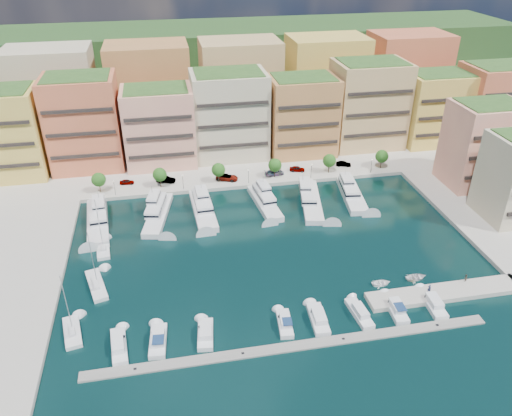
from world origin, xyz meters
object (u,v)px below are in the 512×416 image
object	(u,v)px
yacht_1	(158,212)
car_1	(166,180)
tender_0	(381,283)
sailboat_0	(72,333)
cruiser_7	(395,309)
cruiser_2	(206,334)
tender_1	(413,281)
yacht_0	(98,218)
tree_1	(160,175)
tree_3	(275,165)
cruiser_1	(158,341)
car_5	(343,164)
tree_0	(99,180)
lamppost_4	(372,164)
yacht_3	(264,200)
lamppost_2	(248,174)
sailboat_2	(103,249)
sailboat_1	(96,286)
person_1	(465,278)
tree_5	(382,156)
yacht_2	(203,207)
cruiser_4	(285,324)
lamppost_0	(114,185)
yacht_4	(310,199)
car_2	(227,177)
lamppost_3	(311,169)
yacht_5	(351,192)
cruiser_0	(119,346)
tree_2	(218,170)
cruiser_8	(433,303)
car_4	(297,169)
cruiser_5	(318,319)
person_0	(429,289)
tender_2	(416,277)
lamppost_1	(183,180)
tree_4	(329,161)
cruiser_6	(360,313)
car_3	(274,173)

from	to	relation	value
yacht_1	car_1	size ratio (longest dim) A/B	3.98
tender_0	sailboat_0	bearing A→B (deg)	92.42
cruiser_7	cruiser_2	bearing A→B (deg)	179.96
tender_1	yacht_0	bearing A→B (deg)	43.70
tree_1	tree_3	size ratio (longest dim) A/B	1.00
cruiser_1	car_5	xyz separation A→B (m)	(55.78, 61.36, 1.16)
tree_0	lamppost_4	size ratio (longest dim) A/B	1.35
yacht_3	car_5	world-z (taller)	yacht_3
lamppost_2	cruiser_1	xyz separation A→B (m)	(-26.11, -55.81, -3.26)
sailboat_2	lamppost_2	bearing A→B (deg)	33.14
sailboat_1	person_1	xyz separation A→B (m)	(73.32, -13.56, 1.52)
yacht_1	cruiser_7	world-z (taller)	yacht_1
tree_5	yacht_2	xyz separation A→B (m)	(-53.88, -13.67, -3.53)
cruiser_4	lamppost_0	bearing A→B (deg)	120.37
tree_0	yacht_4	world-z (taller)	tree_0
car_2	lamppost_3	bearing A→B (deg)	-75.66
cruiser_2	lamppost_2	bearing A→B (deg)	72.30
yacht_5	cruiser_0	distance (m)	73.87
tree_2	yacht_0	xyz separation A→B (m)	(-31.67, -14.32, -3.53)
cruiser_8	car_4	size ratio (longest dim) A/B	1.96
cruiser_7	sailboat_0	world-z (taller)	sailboat_0
cruiser_5	tree_3	bearing A→B (deg)	85.13
car_2	person_0	world-z (taller)	person_0
yacht_3	yacht_0	bearing A→B (deg)	-178.20
tender_1	cruiser_4	bearing A→B (deg)	87.20
cruiser_7	cruiser_8	distance (m)	7.64
yacht_5	tender_2	world-z (taller)	yacht_5
cruiser_0	cruiser_8	distance (m)	58.70
lamppost_4	yacht_0	world-z (taller)	yacht_0
tender_0	lamppost_4	bearing A→B (deg)	-19.82
lamppost_3	sailboat_2	distance (m)	60.92
lamppost_1	yacht_0	world-z (taller)	yacht_0
tree_2	sailboat_1	distance (m)	50.16
yacht_3	person_0	size ratio (longest dim) A/B	9.78
tree_4	tender_2	distance (m)	50.08
cruiser_6	sailboat_1	xyz separation A→B (m)	(-49.12, 18.15, -0.24)
car_5	car_2	bearing A→B (deg)	112.38
cruiser_1	tree_4	bearing A→B (deg)	49.23
tree_0	car_3	bearing A→B (deg)	1.48
cruiser_6	cruiser_0	bearing A→B (deg)	-180.00
yacht_4	yacht_5	xyz separation A→B (m)	(11.70, 1.20, 0.12)
yacht_2	car_3	bearing A→B (deg)	34.04
cruiser_7	tender_0	size ratio (longest dim) A/B	2.14
cruiser_1	car_2	distance (m)	62.35
cruiser_8	tender_2	distance (m)	8.30
sailboat_0	car_2	world-z (taller)	sailboat_0
tree_5	cruiser_8	distance (m)	59.92
lamppost_3	yacht_1	world-z (taller)	yacht_1
cruiser_7	person_1	bearing A→B (deg)	15.16
cruiser_8	tender_0	world-z (taller)	cruiser_8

